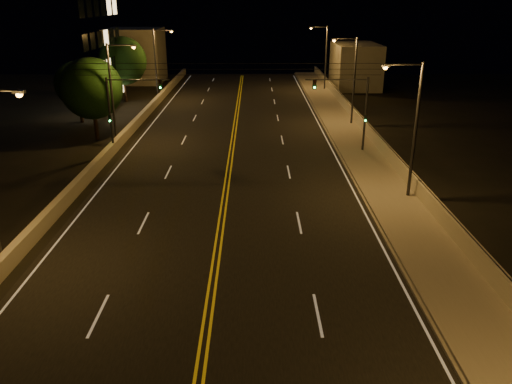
{
  "coord_description": "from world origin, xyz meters",
  "views": [
    {
      "loc": [
        1.87,
        -6.71,
        12.14
      ],
      "look_at": [
        2.0,
        18.0,
        2.5
      ],
      "focal_mm": 35.0,
      "sensor_mm": 36.0,
      "label": 1
    }
  ],
  "objects_px": {
    "streetlight_5": "(115,88)",
    "streetlight_6": "(158,60)",
    "streetlight_1": "(412,123)",
    "traffic_signal_right": "(354,106)",
    "tree_2": "(123,61)",
    "streetlight_3": "(324,54)",
    "tree_1": "(78,84)",
    "tree_0": "(92,89)",
    "streetlight_2": "(352,76)",
    "traffic_signal_left": "(121,106)"
  },
  "relations": [
    {
      "from": "streetlight_1",
      "to": "tree_2",
      "type": "height_order",
      "value": "streetlight_1"
    },
    {
      "from": "streetlight_2",
      "to": "tree_0",
      "type": "relative_size",
      "value": 1.18
    },
    {
      "from": "streetlight_1",
      "to": "tree_0",
      "type": "xyz_separation_m",
      "value": [
        -23.99,
        14.79,
        -0.4
      ]
    },
    {
      "from": "traffic_signal_left",
      "to": "tree_0",
      "type": "bearing_deg",
      "value": 129.34
    },
    {
      "from": "streetlight_3",
      "to": "streetlight_6",
      "type": "distance_m",
      "value": 22.53
    },
    {
      "from": "traffic_signal_left",
      "to": "tree_1",
      "type": "xyz_separation_m",
      "value": [
        -7.24,
        11.31,
        -0.02
      ]
    },
    {
      "from": "traffic_signal_right",
      "to": "tree_2",
      "type": "xyz_separation_m",
      "value": [
        -24.13,
        22.53,
        1.0
      ]
    },
    {
      "from": "streetlight_6",
      "to": "streetlight_5",
      "type": "bearing_deg",
      "value": -90.0
    },
    {
      "from": "tree_2",
      "to": "tree_0",
      "type": "bearing_deg",
      "value": -84.84
    },
    {
      "from": "streetlight_2",
      "to": "streetlight_5",
      "type": "xyz_separation_m",
      "value": [
        -21.42,
        -6.98,
        0.0
      ]
    },
    {
      "from": "streetlight_2",
      "to": "streetlight_6",
      "type": "relative_size",
      "value": 1.0
    },
    {
      "from": "streetlight_5",
      "to": "streetlight_6",
      "type": "distance_m",
      "value": 20.44
    },
    {
      "from": "tree_0",
      "to": "streetlight_6",
      "type": "bearing_deg",
      "value": 82.08
    },
    {
      "from": "tree_0",
      "to": "tree_2",
      "type": "relative_size",
      "value": 0.94
    },
    {
      "from": "streetlight_3",
      "to": "streetlight_5",
      "type": "height_order",
      "value": "same"
    },
    {
      "from": "streetlight_2",
      "to": "traffic_signal_right",
      "type": "height_order",
      "value": "streetlight_2"
    },
    {
      "from": "streetlight_6",
      "to": "traffic_signal_right",
      "type": "distance_m",
      "value": 30.44
    },
    {
      "from": "traffic_signal_left",
      "to": "tree_1",
      "type": "height_order",
      "value": "traffic_signal_left"
    },
    {
      "from": "streetlight_3",
      "to": "tree_0",
      "type": "relative_size",
      "value": 1.18
    },
    {
      "from": "streetlight_2",
      "to": "streetlight_3",
      "type": "relative_size",
      "value": 1.0
    },
    {
      "from": "streetlight_5",
      "to": "tree_1",
      "type": "relative_size",
      "value": 1.39
    },
    {
      "from": "streetlight_2",
      "to": "traffic_signal_left",
      "type": "xyz_separation_m",
      "value": [
        -20.33,
        -9.53,
        -1.08
      ]
    },
    {
      "from": "streetlight_1",
      "to": "streetlight_6",
      "type": "relative_size",
      "value": 1.0
    },
    {
      "from": "streetlight_2",
      "to": "tree_2",
      "type": "xyz_separation_m",
      "value": [
        -25.62,
        13.0,
        -0.08
      ]
    },
    {
      "from": "streetlight_1",
      "to": "traffic_signal_left",
      "type": "xyz_separation_m",
      "value": [
        -20.33,
        10.32,
        -1.08
      ]
    },
    {
      "from": "streetlight_1",
      "to": "streetlight_3",
      "type": "xyz_separation_m",
      "value": [
        0.0,
        40.3,
        0.0
      ]
    },
    {
      "from": "streetlight_1",
      "to": "streetlight_5",
      "type": "height_order",
      "value": "same"
    },
    {
      "from": "streetlight_1",
      "to": "tree_1",
      "type": "relative_size",
      "value": 1.39
    },
    {
      "from": "traffic_signal_left",
      "to": "tree_2",
      "type": "bearing_deg",
      "value": 103.23
    },
    {
      "from": "streetlight_6",
      "to": "tree_1",
      "type": "relative_size",
      "value": 1.39
    },
    {
      "from": "streetlight_6",
      "to": "traffic_signal_left",
      "type": "distance_m",
      "value": 23.04
    },
    {
      "from": "streetlight_1",
      "to": "streetlight_6",
      "type": "xyz_separation_m",
      "value": [
        -21.42,
        33.31,
        0.0
      ]
    },
    {
      "from": "streetlight_1",
      "to": "streetlight_2",
      "type": "distance_m",
      "value": 19.85
    },
    {
      "from": "streetlight_1",
      "to": "traffic_signal_right",
      "type": "height_order",
      "value": "streetlight_1"
    },
    {
      "from": "streetlight_5",
      "to": "traffic_signal_left",
      "type": "relative_size",
      "value": 1.38
    },
    {
      "from": "traffic_signal_left",
      "to": "traffic_signal_right",
      "type": "bearing_deg",
      "value": 0.0
    },
    {
      "from": "streetlight_1",
      "to": "streetlight_2",
      "type": "relative_size",
      "value": 1.0
    },
    {
      "from": "streetlight_5",
      "to": "traffic_signal_left",
      "type": "xyz_separation_m",
      "value": [
        1.09,
        -2.54,
        -1.08
      ]
    },
    {
      "from": "streetlight_2",
      "to": "traffic_signal_right",
      "type": "distance_m",
      "value": 9.7
    },
    {
      "from": "streetlight_2",
      "to": "streetlight_3",
      "type": "height_order",
      "value": "same"
    },
    {
      "from": "streetlight_5",
      "to": "tree_2",
      "type": "height_order",
      "value": "streetlight_5"
    },
    {
      "from": "streetlight_6",
      "to": "traffic_signal_right",
      "type": "relative_size",
      "value": 1.38
    },
    {
      "from": "streetlight_1",
      "to": "traffic_signal_left",
      "type": "bearing_deg",
      "value": 153.08
    },
    {
      "from": "streetlight_2",
      "to": "traffic_signal_left",
      "type": "height_order",
      "value": "streetlight_2"
    },
    {
      "from": "streetlight_2",
      "to": "tree_1",
      "type": "bearing_deg",
      "value": 176.3
    },
    {
      "from": "streetlight_1",
      "to": "streetlight_5",
      "type": "relative_size",
      "value": 1.0
    },
    {
      "from": "tree_1",
      "to": "streetlight_3",
      "type": "bearing_deg",
      "value": 34.12
    },
    {
      "from": "streetlight_5",
      "to": "traffic_signal_left",
      "type": "height_order",
      "value": "streetlight_5"
    },
    {
      "from": "streetlight_1",
      "to": "tree_1",
      "type": "distance_m",
      "value": 35.06
    },
    {
      "from": "streetlight_3",
      "to": "tree_2",
      "type": "distance_m",
      "value": 26.68
    }
  ]
}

